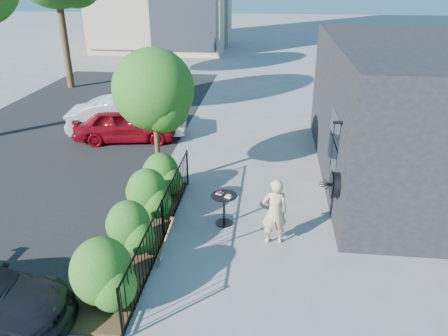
# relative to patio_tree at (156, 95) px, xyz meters

# --- Properties ---
(ground) EXTENTS (120.00, 120.00, 0.00)m
(ground) POSITION_rel_patio_tree_xyz_m (2.24, -2.76, -2.76)
(ground) COLOR gray
(ground) RESTS_ON ground
(shop_building) EXTENTS (6.22, 9.00, 4.00)m
(shop_building) POSITION_rel_patio_tree_xyz_m (7.73, 1.74, -0.76)
(shop_building) COLOR black
(shop_building) RESTS_ON ground
(fence) EXTENTS (0.05, 6.05, 1.10)m
(fence) POSITION_rel_patio_tree_xyz_m (0.74, -2.76, -2.20)
(fence) COLOR black
(fence) RESTS_ON ground
(planting_bed) EXTENTS (1.30, 6.00, 0.08)m
(planting_bed) POSITION_rel_patio_tree_xyz_m (0.04, -2.76, -2.72)
(planting_bed) COLOR #382616
(planting_bed) RESTS_ON ground
(shrubs) EXTENTS (1.10, 5.60, 1.24)m
(shrubs) POSITION_rel_patio_tree_xyz_m (0.14, -2.66, -2.06)
(shrubs) COLOR #195413
(shrubs) RESTS_ON ground
(patio_tree) EXTENTS (2.20, 2.20, 3.94)m
(patio_tree) POSITION_rel_patio_tree_xyz_m (0.00, 0.00, 0.00)
(patio_tree) COLOR #3F2B19
(patio_tree) RESTS_ON ground
(street) EXTENTS (9.00, 30.00, 0.01)m
(street) POSITION_rel_patio_tree_xyz_m (-4.76, 0.24, -2.76)
(street) COLOR black
(street) RESTS_ON ground
(cafe_table) EXTENTS (0.64, 0.64, 0.86)m
(cafe_table) POSITION_rel_patio_tree_xyz_m (2.04, -1.81, -2.21)
(cafe_table) COLOR black
(cafe_table) RESTS_ON ground
(woman) EXTENTS (0.65, 0.48, 1.62)m
(woman) POSITION_rel_patio_tree_xyz_m (3.26, -2.50, -1.95)
(woman) COLOR tan
(woman) RESTS_ON ground
(shovel) EXTENTS (0.43, 0.16, 1.25)m
(shovel) POSITION_rel_patio_tree_xyz_m (0.98, -3.68, -2.21)
(shovel) COLOR brown
(shovel) RESTS_ON ground
(car_red) EXTENTS (3.91, 2.09, 1.27)m
(car_red) POSITION_rel_patio_tree_xyz_m (-2.22, 3.67, -2.13)
(car_red) COLOR maroon
(car_red) RESTS_ON ground
(car_silver) EXTENTS (4.54, 2.13, 1.44)m
(car_silver) POSITION_rel_patio_tree_xyz_m (-2.30, 4.21, -2.04)
(car_silver) COLOR #BBBBC0
(car_silver) RESTS_ON ground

